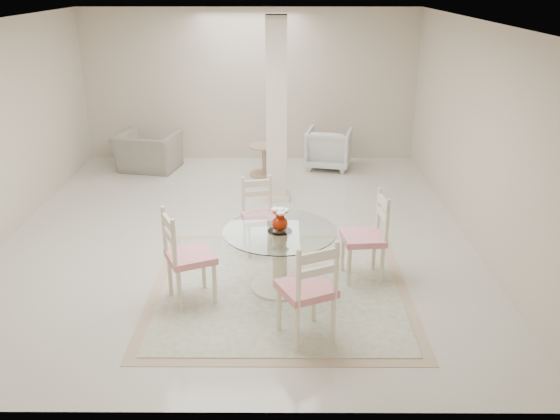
{
  "coord_description": "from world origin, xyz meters",
  "views": [
    {
      "loc": [
        0.59,
        -7.24,
        3.19
      ],
      "look_at": [
        0.56,
        -1.32,
        0.85
      ],
      "focal_mm": 38.0,
      "sensor_mm": 36.0,
      "label": 1
    }
  ],
  "objects_px": {
    "dining_chair_east": "(370,231)",
    "dining_chair_south": "(310,284)",
    "dining_table": "(280,260)",
    "armchair_white": "(329,148)",
    "dining_chair_north": "(259,210)",
    "recliner_taupe": "(148,151)",
    "dining_chair_west": "(183,250)",
    "side_table": "(264,162)",
    "column": "(276,112)",
    "red_vase": "(280,219)"
  },
  "relations": [
    {
      "from": "column",
      "to": "recliner_taupe",
      "type": "distance_m",
      "value": 2.89
    },
    {
      "from": "dining_table",
      "to": "side_table",
      "type": "distance_m",
      "value": 3.98
    },
    {
      "from": "dining_chair_east",
      "to": "dining_chair_south",
      "type": "bearing_deg",
      "value": -35.65
    },
    {
      "from": "armchair_white",
      "to": "side_table",
      "type": "height_order",
      "value": "armchair_white"
    },
    {
      "from": "dining_chair_north",
      "to": "armchair_white",
      "type": "xyz_separation_m",
      "value": [
        1.11,
        3.45,
        -0.19
      ]
    },
    {
      "from": "dining_chair_west",
      "to": "dining_chair_south",
      "type": "distance_m",
      "value": 1.45
    },
    {
      "from": "dining_table",
      "to": "dining_chair_west",
      "type": "xyz_separation_m",
      "value": [
        -0.98,
        -0.28,
        0.24
      ]
    },
    {
      "from": "armchair_white",
      "to": "dining_chair_east",
      "type": "bearing_deg",
      "value": 104.49
    },
    {
      "from": "column",
      "to": "dining_chair_north",
      "type": "xyz_separation_m",
      "value": [
        -0.2,
        -1.84,
        -0.81
      ]
    },
    {
      "from": "red_vase",
      "to": "dining_table",
      "type": "bearing_deg",
      "value": 161.57
    },
    {
      "from": "dining_chair_north",
      "to": "armchair_white",
      "type": "distance_m",
      "value": 3.63
    },
    {
      "from": "armchair_white",
      "to": "recliner_taupe",
      "type": "bearing_deg",
      "value": 15.06
    },
    {
      "from": "red_vase",
      "to": "armchair_white",
      "type": "bearing_deg",
      "value": 79.21
    },
    {
      "from": "dining_chair_north",
      "to": "dining_chair_south",
      "type": "height_order",
      "value": "dining_chair_south"
    },
    {
      "from": "column",
      "to": "recliner_taupe",
      "type": "bearing_deg",
      "value": 147.08
    },
    {
      "from": "red_vase",
      "to": "side_table",
      "type": "xyz_separation_m",
      "value": [
        -0.29,
        3.97,
        -0.58
      ]
    },
    {
      "from": "dining_chair_north",
      "to": "red_vase",
      "type": "bearing_deg",
      "value": -88.61
    },
    {
      "from": "column",
      "to": "dining_chair_south",
      "type": "relative_size",
      "value": 2.36
    },
    {
      "from": "recliner_taupe",
      "to": "dining_chair_north",
      "type": "bearing_deg",
      "value": 133.02
    },
    {
      "from": "column",
      "to": "side_table",
      "type": "bearing_deg",
      "value": 101.01
    },
    {
      "from": "dining_chair_west",
      "to": "dining_chair_east",
      "type": "bearing_deg",
      "value": -99.71
    },
    {
      "from": "recliner_taupe",
      "to": "side_table",
      "type": "bearing_deg",
      "value": -177.93
    },
    {
      "from": "dining_chair_east",
      "to": "dining_chair_north",
      "type": "relative_size",
      "value": 1.09
    },
    {
      "from": "red_vase",
      "to": "armchair_white",
      "type": "height_order",
      "value": "red_vase"
    },
    {
      "from": "column",
      "to": "dining_chair_east",
      "type": "xyz_separation_m",
      "value": [
        1.05,
        -2.57,
        -0.76
      ]
    },
    {
      "from": "dining_chair_east",
      "to": "side_table",
      "type": "distance_m",
      "value": 3.94
    },
    {
      "from": "dining_chair_south",
      "to": "side_table",
      "type": "distance_m",
      "value": 5.0
    },
    {
      "from": "column",
      "to": "dining_chair_west",
      "type": "bearing_deg",
      "value": -106.58
    },
    {
      "from": "dining_chair_south",
      "to": "side_table",
      "type": "xyz_separation_m",
      "value": [
        -0.56,
        4.95,
        -0.36
      ]
    },
    {
      "from": "dining_table",
      "to": "dining_chair_east",
      "type": "distance_m",
      "value": 1.05
    },
    {
      "from": "red_vase",
      "to": "dining_chair_south",
      "type": "distance_m",
      "value": 1.05
    },
    {
      "from": "dining_chair_south",
      "to": "recliner_taupe",
      "type": "bearing_deg",
      "value": -89.22
    },
    {
      "from": "dining_chair_west",
      "to": "recliner_taupe",
      "type": "distance_m",
      "value": 4.77
    },
    {
      "from": "column",
      "to": "side_table",
      "type": "xyz_separation_m",
      "value": [
        -0.22,
        1.15,
        -1.1
      ]
    },
    {
      "from": "dining_chair_west",
      "to": "column",
      "type": "bearing_deg",
      "value": -41.29
    },
    {
      "from": "dining_chair_east",
      "to": "side_table",
      "type": "xyz_separation_m",
      "value": [
        -1.28,
        3.71,
        -0.34
      ]
    },
    {
      "from": "dining_chair_north",
      "to": "armchair_white",
      "type": "bearing_deg",
      "value": 58.66
    },
    {
      "from": "dining_chair_north",
      "to": "recliner_taupe",
      "type": "height_order",
      "value": "dining_chair_north"
    },
    {
      "from": "recliner_taupe",
      "to": "dining_table",
      "type": "bearing_deg",
      "value": 129.5
    },
    {
      "from": "armchair_white",
      "to": "side_table",
      "type": "bearing_deg",
      "value": 34.74
    },
    {
      "from": "dining_chair_east",
      "to": "dining_chair_west",
      "type": "relative_size",
      "value": 0.99
    },
    {
      "from": "dining_chair_east",
      "to": "armchair_white",
      "type": "relative_size",
      "value": 1.45
    },
    {
      "from": "recliner_taupe",
      "to": "armchair_white",
      "type": "height_order",
      "value": "armchair_white"
    },
    {
      "from": "dining_chair_east",
      "to": "column",
      "type": "bearing_deg",
      "value": -163.45
    },
    {
      "from": "dining_chair_east",
      "to": "dining_chair_south",
      "type": "height_order",
      "value": "dining_chair_south"
    },
    {
      "from": "dining_table",
      "to": "armchair_white",
      "type": "xyz_separation_m",
      "value": [
        0.85,
        4.43,
        -0.0
      ]
    },
    {
      "from": "dining_chair_north",
      "to": "dining_chair_west",
      "type": "xyz_separation_m",
      "value": [
        -0.72,
        -1.26,
        0.06
      ]
    },
    {
      "from": "dining_chair_north",
      "to": "recliner_taupe",
      "type": "distance_m",
      "value": 3.9
    },
    {
      "from": "red_vase",
      "to": "recliner_taupe",
      "type": "distance_m",
      "value": 4.91
    },
    {
      "from": "column",
      "to": "dining_chair_north",
      "type": "relative_size",
      "value": 2.63
    }
  ]
}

